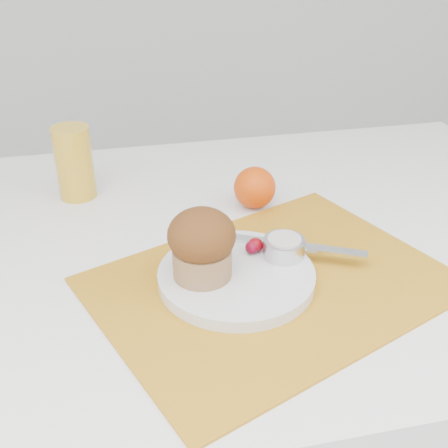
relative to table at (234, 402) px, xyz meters
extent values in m
cube|color=white|center=(0.00, 0.00, 0.00)|extent=(1.20, 0.80, 0.75)
cube|color=#C2821B|center=(0.02, -0.14, 0.38)|extent=(0.56, 0.49, 0.00)
cylinder|color=silver|center=(-0.03, -0.13, 0.39)|extent=(0.28, 0.28, 0.02)
cylinder|color=silver|center=(0.05, -0.10, 0.41)|extent=(0.07, 0.07, 0.03)
cylinder|color=beige|center=(0.05, -0.10, 0.42)|extent=(0.05, 0.05, 0.01)
ellipsoid|color=#520213|center=(0.00, -0.09, 0.41)|extent=(0.02, 0.02, 0.02)
ellipsoid|color=#590208|center=(0.01, -0.08, 0.41)|extent=(0.02, 0.02, 0.02)
cube|color=silver|center=(0.06, -0.08, 0.40)|extent=(0.20, 0.11, 0.01)
sphere|color=#E64B08|center=(0.05, 0.09, 0.41)|extent=(0.07, 0.07, 0.07)
cylinder|color=gold|center=(-0.24, 0.19, 0.44)|extent=(0.07, 0.07, 0.13)
cylinder|color=#A0784D|center=(-0.08, -0.12, 0.42)|extent=(0.10, 0.10, 0.04)
ellipsoid|color=#391C0A|center=(-0.08, -0.12, 0.46)|extent=(0.09, 0.09, 0.07)
camera|label=1|loc=(-0.18, -0.74, 0.84)|focal=45.00mm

